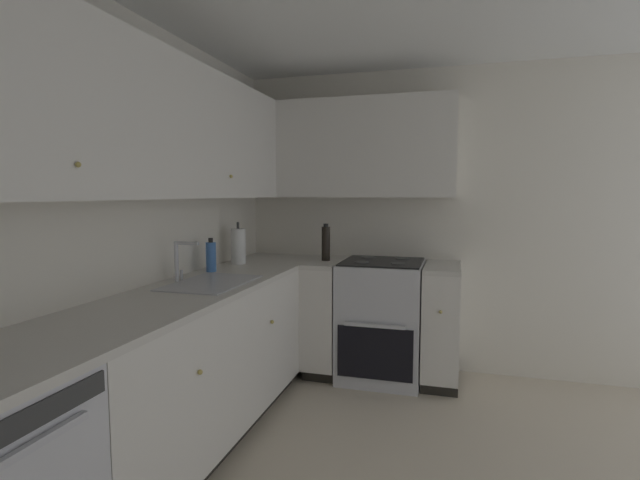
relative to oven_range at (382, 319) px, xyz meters
The scene contains 14 objects.
wall_back 2.26m from the oven_range, 145.80° to the left, with size 4.19×0.05×2.41m, color silver.
wall_right 1.01m from the oven_range, 63.12° to the right, with size 0.05×3.65×2.41m, color silver.
lower_cabinets_back 1.59m from the oven_range, 146.53° to the left, with size 2.01×0.62×0.87m.
countertop_back 1.65m from the oven_range, 146.67° to the left, with size 3.22×0.60×0.04m, color beige.
lower_cabinets_right 0.03m from the oven_range, 152.10° to the right, with size 0.62×1.16×0.87m.
countertop_right 0.43m from the oven_range, 155.76° to the right, with size 0.60×1.16×0.03m.
oven_range is the anchor object (origin of this frame).
upper_cabinets_back 2.23m from the oven_range, 145.74° to the left, with size 2.90×0.34×0.76m.
upper_cabinets_right 1.37m from the oven_range, 69.36° to the left, with size 0.32×1.71×0.76m.
sink 1.47m from the oven_range, 143.36° to the left, with size 0.61×0.40×0.10m.
faucet 1.65m from the oven_range, 137.01° to the left, with size 0.07×0.16×0.24m.
soap_bottle 1.40m from the oven_range, 125.46° to the left, with size 0.07×0.07×0.23m.
paper_towel_roll 1.24m from the oven_range, 109.69° to the left, with size 0.11×0.11×0.33m.
oil_bottle 0.73m from the oven_range, 92.44° to the left, with size 0.07×0.07×0.29m.
Camera 1 is at (-1.86, 0.07, 1.43)m, focal length 26.76 mm.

